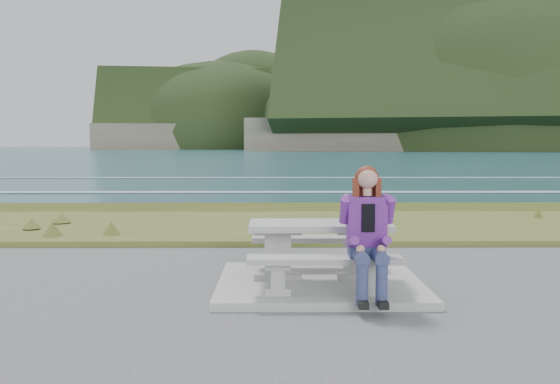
# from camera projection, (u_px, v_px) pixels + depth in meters

# --- Properties ---
(concrete_slab) EXTENTS (2.60, 2.10, 0.10)m
(concrete_slab) POSITION_uv_depth(u_px,v_px,m) (319.00, 283.00, 7.06)
(concrete_slab) COLOR gray
(concrete_slab) RESTS_ON ground
(picnic_table) EXTENTS (1.80, 0.75, 0.75)m
(picnic_table) POSITION_uv_depth(u_px,v_px,m) (320.00, 235.00, 7.01)
(picnic_table) COLOR gray
(picnic_table) RESTS_ON concrete_slab
(bench_landward) EXTENTS (1.80, 0.35, 0.45)m
(bench_landward) POSITION_uv_depth(u_px,v_px,m) (324.00, 265.00, 6.33)
(bench_landward) COLOR gray
(bench_landward) RESTS_ON concrete_slab
(bench_seaward) EXTENTS (1.80, 0.35, 0.45)m
(bench_seaward) POSITION_uv_depth(u_px,v_px,m) (316.00, 243.00, 7.72)
(bench_seaward) COLOR gray
(bench_seaward) RESTS_ON concrete_slab
(grass_verge) EXTENTS (160.00, 4.50, 0.22)m
(grass_verge) POSITION_uv_depth(u_px,v_px,m) (302.00, 228.00, 12.05)
(grass_verge) COLOR #43541F
(grass_verge) RESTS_ON ground
(shore_drop) EXTENTS (160.00, 0.80, 2.20)m
(shore_drop) POSITION_uv_depth(u_px,v_px,m) (297.00, 212.00, 14.94)
(shore_drop) COLOR brown
(shore_drop) RESTS_ON ground
(ocean) EXTENTS (1600.00, 1600.00, 0.09)m
(ocean) POSITION_uv_depth(u_px,v_px,m) (286.00, 205.00, 32.21)
(ocean) COLOR #1E4C57
(ocean) RESTS_ON ground
(headland_range) EXTENTS (729.83, 363.95, 179.97)m
(headland_range) POSITION_uv_depth(u_px,v_px,m) (533.00, 133.00, 404.42)
(headland_range) COLOR brown
(headland_range) RESTS_ON ground
(seated_woman) EXTENTS (0.45, 0.78, 1.50)m
(seated_woman) POSITION_uv_depth(u_px,v_px,m) (368.00, 250.00, 6.17)
(seated_woman) COLOR navy
(seated_woman) RESTS_ON concrete_slab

